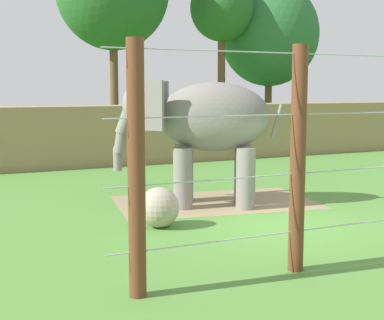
# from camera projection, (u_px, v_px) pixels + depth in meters

# --- Properties ---
(ground_plane) EXTENTS (120.00, 120.00, 0.00)m
(ground_plane) POSITION_uv_depth(u_px,v_px,m) (280.00, 225.00, 12.89)
(ground_plane) COLOR #518938
(dirt_patch) EXTENTS (5.82, 4.12, 0.01)m
(dirt_patch) POSITION_uv_depth(u_px,v_px,m) (215.00, 202.00, 15.51)
(dirt_patch) COLOR #937F5B
(dirt_patch) RESTS_ON ground
(embankment_wall) EXTENTS (36.00, 1.80, 2.42)m
(embankment_wall) POSITION_uv_depth(u_px,v_px,m) (119.00, 134.00, 23.48)
(embankment_wall) COLOR #997F56
(embankment_wall) RESTS_ON ground
(elephant) EXTENTS (4.15, 3.02, 3.35)m
(elephant) POSITION_uv_depth(u_px,v_px,m) (201.00, 123.00, 14.85)
(elephant) COLOR gray
(elephant) RESTS_ON ground
(enrichment_ball) EXTENTS (0.92, 0.92, 0.92)m
(enrichment_ball) POSITION_uv_depth(u_px,v_px,m) (159.00, 207.00, 12.65)
(enrichment_ball) COLOR tan
(enrichment_ball) RESTS_ON ground
(cable_fence) EXTENTS (9.88, 0.26, 3.84)m
(cable_fence) POSITION_uv_depth(u_px,v_px,m) (369.00, 155.00, 10.11)
(cable_fence) COLOR brown
(cable_fence) RESTS_ON ground
(tree_far_left) EXTENTS (6.09, 6.09, 9.66)m
(tree_far_left) POSITION_uv_depth(u_px,v_px,m) (269.00, 34.00, 34.70)
(tree_far_left) COLOR brown
(tree_far_left) RESTS_ON ground
(tree_left_of_centre) EXTENTS (3.62, 3.62, 9.60)m
(tree_left_of_centre) POSITION_uv_depth(u_px,v_px,m) (222.00, 10.00, 32.14)
(tree_left_of_centre) COLOR brown
(tree_left_of_centre) RESTS_ON ground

